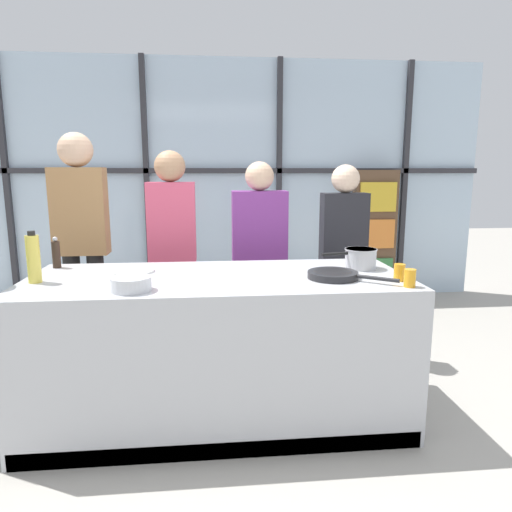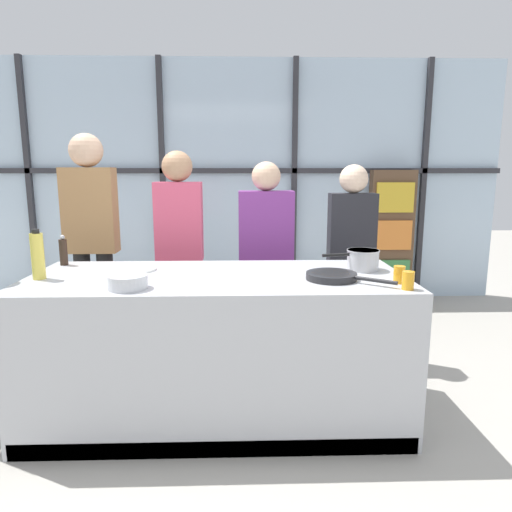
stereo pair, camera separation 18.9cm
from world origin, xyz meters
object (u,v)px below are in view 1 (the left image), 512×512
spectator_far_left (81,233)px  saucepan (360,258)px  frying_pan (334,275)px  oil_bottle (33,258)px  white_plate (132,271)px  spectator_far_right (343,248)px  pepper_grinder (56,254)px  spectator_center_right (259,251)px  juice_glass_near (410,278)px  juice_glass_far (399,272)px  spectator_center_left (172,242)px  mixing_bowl (131,283)px

spectator_far_left → saucepan: size_ratio=4.83×
frying_pan → oil_bottle: oil_bottle is taller
frying_pan → white_plate: (-1.21, 0.29, -0.02)m
saucepan → frying_pan: bearing=-133.6°
spectator_far_right → frying_pan: spectator_far_right is taller
spectator_far_left → spectator_far_right: (2.05, 0.00, -0.15)m
oil_bottle → pepper_grinder: bearing=91.4°
spectator_center_right → juice_glass_near: (0.70, -1.23, 0.05)m
saucepan → oil_bottle: size_ratio=1.28×
juice_glass_near → juice_glass_far: size_ratio=1.00×
spectator_center_right → juice_glass_far: bearing=122.6°
spectator_center_right → white_plate: 1.12m
juice_glass_near → spectator_center_right: bearing=119.6°
frying_pan → saucepan: saucepan is taller
frying_pan → juice_glass_near: bearing=-33.3°
spectator_far_left → spectator_center_right: 1.37m
spectator_far_right → spectator_center_left: bearing=0.0°
juice_glass_far → white_plate: bearing=166.2°
saucepan → oil_bottle: 1.97m
spectator_far_left → juice_glass_near: 2.40m
white_plate → spectator_center_right: bearing=38.7°
saucepan → oil_bottle: bearing=-174.6°
mixing_bowl → frying_pan: bearing=8.7°
saucepan → white_plate: size_ratio=1.38×
spectator_far_right → pepper_grinder: 2.14m
spectator_center_left → juice_glass_far: 1.76m
spectator_far_left → spectator_far_right: spectator_far_left is taller
frying_pan → juice_glass_near: 0.43m
saucepan → white_plate: bearing=178.5°
frying_pan → juice_glass_near: size_ratio=4.74×
spectator_center_left → oil_bottle: size_ratio=5.73×
spectator_far_right → juice_glass_far: bearing=90.7°
spectator_far_left → juice_glass_near: (2.06, -1.23, -0.11)m
spectator_center_left → spectator_far_right: 1.37m
spectator_center_left → frying_pan: spectator_center_left is taller
saucepan → spectator_center_right: bearing=128.1°
spectator_center_left → oil_bottle: bearing=53.0°
spectator_center_left → pepper_grinder: size_ratio=8.23×
white_plate → oil_bottle: oil_bottle is taller
mixing_bowl → juice_glass_near: 1.50m
pepper_grinder → juice_glass_far: size_ratio=2.08×
pepper_grinder → juice_glass_near: size_ratio=2.08×
spectator_center_left → spectator_far_right: bearing=-180.0°
pepper_grinder → juice_glass_far: pepper_grinder is taller
mixing_bowl → juice_glass_near: juice_glass_near is taller
pepper_grinder → juice_glass_near: pepper_grinder is taller
mixing_bowl → juice_glass_far: size_ratio=2.15×
frying_pan → pepper_grinder: size_ratio=2.28×
spectator_center_right → oil_bottle: size_ratio=5.45×
white_plate → juice_glass_near: 1.66m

